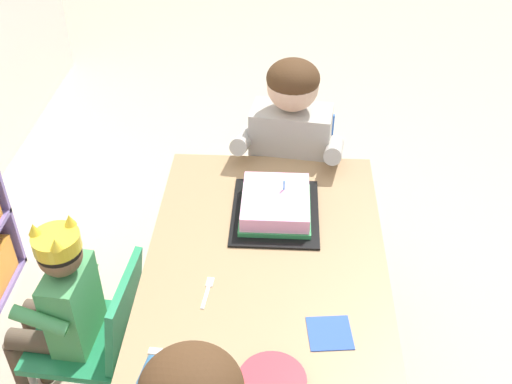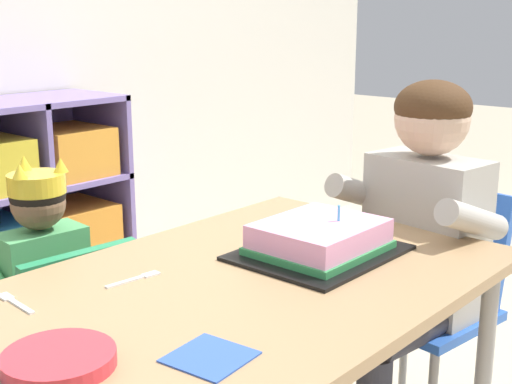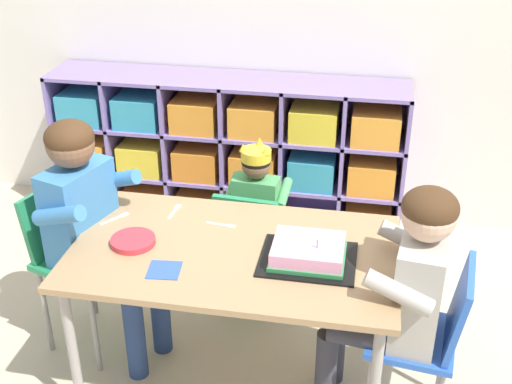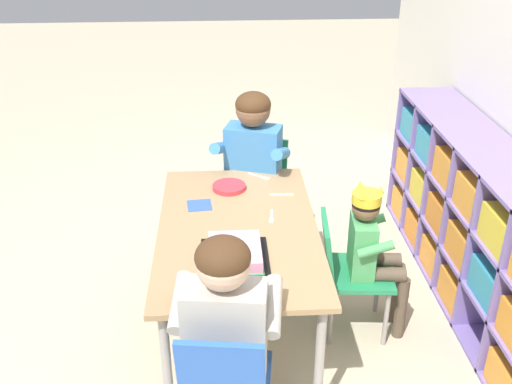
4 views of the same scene
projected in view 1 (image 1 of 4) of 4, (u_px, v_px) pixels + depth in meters
The scene contains 10 objects.
activity_table at pixel (265, 287), 1.90m from camera, with size 1.24×0.74×0.64m.
classroom_chair_blue at pixel (100, 333), 2.03m from camera, with size 0.35×0.38×0.63m.
child_with_crown at pixel (59, 301), 1.95m from camera, with size 0.31×0.31×0.82m.
classroom_chair_guest_side at pixel (291, 185), 2.59m from camera, with size 0.38×0.37×0.70m.
guest_at_table_side at pixel (288, 161), 2.38m from camera, with size 0.45×0.43×1.00m.
birthday_cake_on_tray at pixel (275, 206), 2.07m from camera, with size 0.36×0.29×0.11m.
paper_plate_stack at pixel (272, 382), 1.55m from camera, with size 0.17×0.17×0.02m, color #DB333D.
paper_napkin_square at pixel (330, 333), 1.68m from camera, with size 0.12×0.12×0.00m, color #3356B7.
fork_beside_plate_stack at pixel (168, 353), 1.63m from camera, with size 0.02×0.12×0.00m.
fork_by_napkin at pixel (208, 290), 1.81m from camera, with size 0.12×0.03×0.00m.
Camera 1 is at (-1.34, -0.04, 1.96)m, focal length 43.90 mm.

